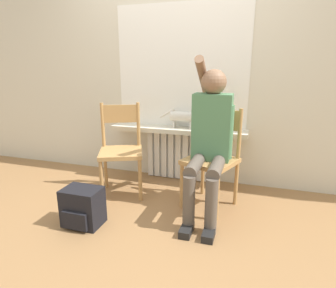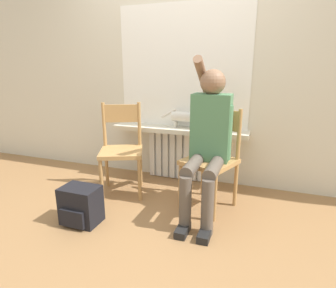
% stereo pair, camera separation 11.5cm
% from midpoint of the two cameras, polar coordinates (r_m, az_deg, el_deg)
% --- Properties ---
extents(ground_plane, '(12.00, 12.00, 0.00)m').
position_cam_midpoint_polar(ground_plane, '(2.44, -6.71, -16.76)').
color(ground_plane, olive).
extents(wall_with_window, '(7.00, 0.06, 2.70)m').
position_cam_midpoint_polar(wall_with_window, '(3.22, 1.76, 16.42)').
color(wall_with_window, beige).
rests_on(wall_with_window, ground_plane).
extents(radiator, '(0.78, 0.08, 0.58)m').
position_cam_midpoint_polar(radiator, '(3.30, 1.25, -2.23)').
color(radiator, silver).
rests_on(radiator, ground_plane).
extents(windowsill, '(1.54, 0.25, 0.05)m').
position_cam_midpoint_polar(windowsill, '(3.15, 0.88, 2.86)').
color(windowsill, beige).
rests_on(windowsill, radiator).
extents(window_glass, '(1.47, 0.01, 1.31)m').
position_cam_midpoint_polar(window_glass, '(3.19, 1.58, 15.38)').
color(window_glass, white).
rests_on(window_glass, windowsill).
extents(chair_left, '(0.56, 0.56, 0.94)m').
position_cam_midpoint_polar(chair_left, '(2.94, -10.64, -0.86)').
color(chair_left, '#B2844C').
rests_on(chair_left, ground_plane).
extents(chair_right, '(0.55, 0.55, 0.94)m').
position_cam_midpoint_polar(chair_right, '(2.64, 7.85, -2.58)').
color(chair_right, '#B2844C').
rests_on(chair_right, ground_plane).
extents(person, '(0.36, 1.03, 1.39)m').
position_cam_midpoint_polar(person, '(2.47, 7.23, 1.80)').
color(person, brown).
rests_on(person, ground_plane).
extents(cat, '(0.50, 0.11, 0.22)m').
position_cam_midpoint_polar(cat, '(3.11, 2.73, 5.59)').
color(cat, silver).
rests_on(cat, windowsill).
extents(backpack, '(0.32, 0.25, 0.32)m').
position_cam_midpoint_polar(backpack, '(2.53, -18.24, -12.10)').
color(backpack, black).
rests_on(backpack, ground_plane).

